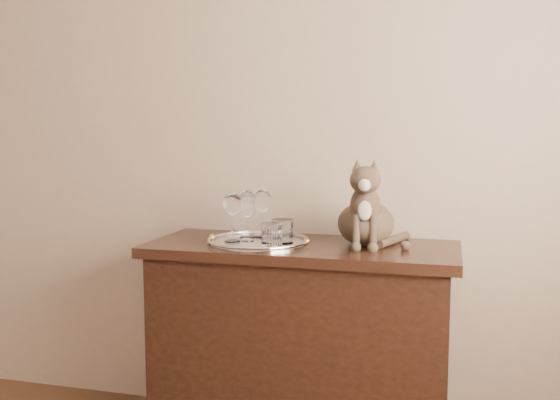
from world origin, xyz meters
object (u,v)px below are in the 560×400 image
(wine_glass_c, at_px, (232,217))
(tumbler_a, at_px, (272,235))
(wine_glass_a, at_px, (247,213))
(cat, at_px, (366,202))
(wine_glass_b, at_px, (262,213))
(sideboard, at_px, (301,349))
(tray, at_px, (258,242))
(tumbler_c, at_px, (282,231))
(wine_glass_d, at_px, (247,219))

(wine_glass_c, relative_size, tumbler_a, 2.24)
(wine_glass_a, relative_size, cat, 0.58)
(tumbler_a, bearing_deg, wine_glass_a, 132.48)
(wine_glass_b, xyz_separation_m, wine_glass_c, (-0.08, -0.13, -0.00))
(wine_glass_a, xyz_separation_m, wine_glass_b, (0.06, 0.02, -0.00))
(sideboard, bearing_deg, cat, 12.42)
(tray, relative_size, wine_glass_a, 2.04)
(wine_glass_a, xyz_separation_m, cat, (0.48, 0.00, 0.06))
(wine_glass_c, bearing_deg, cat, 12.91)
(sideboard, distance_m, tumbler_c, 0.49)
(sideboard, relative_size, wine_glass_c, 6.15)
(tray, bearing_deg, wine_glass_c, -161.33)
(wine_glass_d, bearing_deg, tray, -11.90)
(wine_glass_d, bearing_deg, sideboard, 5.24)
(tray, bearing_deg, wine_glass_b, 97.91)
(wine_glass_d, bearing_deg, tumbler_c, -8.34)
(wine_glass_a, height_order, tumbler_c, wine_glass_a)
(wine_glass_d, bearing_deg, wine_glass_c, -138.09)
(wine_glass_b, bearing_deg, tumbler_a, -63.53)
(wine_glass_b, relative_size, cat, 0.58)
(wine_glass_d, xyz_separation_m, cat, (0.46, 0.07, 0.07))
(sideboard, relative_size, cat, 3.57)
(wine_glass_b, relative_size, tumbler_a, 2.25)
(wine_glass_a, xyz_separation_m, tumbler_c, (0.17, -0.09, -0.05))
(wine_glass_d, relative_size, tumbler_a, 1.99)
(tumbler_c, bearing_deg, sideboard, 32.01)
(sideboard, distance_m, wine_glass_d, 0.56)
(wine_glass_a, distance_m, wine_glass_b, 0.06)
(cat, bearing_deg, tray, -173.61)
(sideboard, bearing_deg, wine_glass_a, 168.25)
(tumbler_a, distance_m, cat, 0.39)
(tray, bearing_deg, wine_glass_d, 168.10)
(tumbler_c, relative_size, cat, 0.28)
(sideboard, distance_m, cat, 0.64)
(sideboard, xyz_separation_m, wine_glass_d, (-0.22, -0.02, 0.52))
(wine_glass_c, xyz_separation_m, tumbler_a, (0.17, -0.05, -0.05))
(wine_glass_a, height_order, tumbler_a, wine_glass_a)
(sideboard, xyz_separation_m, wine_glass_c, (-0.26, -0.06, 0.53))
(wine_glass_b, bearing_deg, sideboard, -21.49)
(tumbler_a, relative_size, cat, 0.26)
(tray, distance_m, tumbler_c, 0.11)
(tumbler_a, height_order, tumbler_c, tumbler_c)
(tray, xyz_separation_m, cat, (0.41, 0.08, 0.16))
(wine_glass_d, distance_m, cat, 0.47)
(wine_glass_b, xyz_separation_m, wine_glass_d, (-0.03, -0.09, -0.01))
(wine_glass_a, relative_size, wine_glass_c, 1.00)
(wine_glass_c, xyz_separation_m, tumbler_c, (0.20, 0.02, -0.05))
(wine_glass_a, relative_size, wine_glass_b, 1.00)
(wine_glass_a, distance_m, cat, 0.49)
(tray, relative_size, cat, 1.19)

